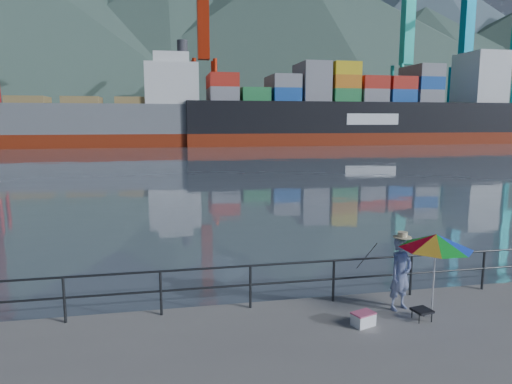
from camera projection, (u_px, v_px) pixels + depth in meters
harbor_water at (175, 135)px, 134.99m from camera, size 500.00×280.00×0.00m
far_dock at (224, 140)px, 101.05m from camera, size 200.00×40.00×0.40m
guardrail at (293, 283)px, 10.58m from camera, size 22.00×0.06×1.03m
mountains at (254, 53)px, 212.26m from camera, size 600.00×332.80×80.00m
port_cranes at (330, 63)px, 93.87m from camera, size 116.00×28.00×38.40m
container_stacks at (327, 125)px, 105.65m from camera, size 58.00×5.40×7.80m
fisherman at (401, 274)px, 10.28m from camera, size 0.70×0.58×1.66m
beach_umbrella at (436, 241)px, 9.70m from camera, size 2.01×2.01×1.87m
folding_stool at (422, 314)px, 9.80m from camera, size 0.43×0.43×0.24m
cooler_bag at (363, 320)px, 9.54m from camera, size 0.52×0.43×0.26m
fishing_rod at (365, 291)px, 11.48m from camera, size 0.26×1.61×1.14m
bulk_carrier at (94, 121)px, 77.98m from camera, size 47.72×8.26×14.50m
container_ship at (368, 113)px, 88.14m from camera, size 66.82×11.14×18.10m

